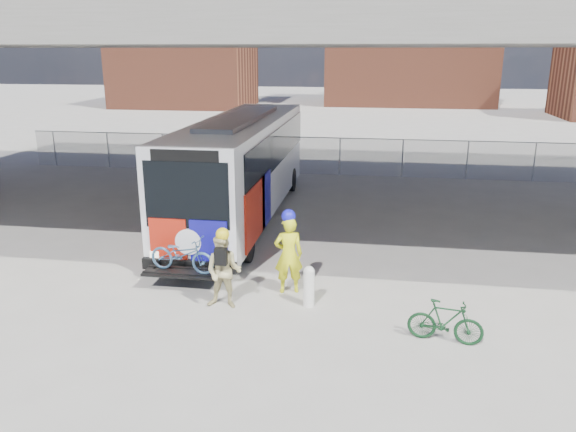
% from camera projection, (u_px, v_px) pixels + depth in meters
% --- Properties ---
extents(ground, '(160.00, 160.00, 0.00)m').
position_uv_depth(ground, '(277.00, 261.00, 16.33)').
color(ground, '#9E9991').
rests_on(ground, ground).
extents(bus, '(2.67, 13.00, 3.69)m').
position_uv_depth(bus, '(242.00, 160.00, 20.03)').
color(bus, silver).
rests_on(bus, ground).
extents(overpass, '(40.00, 16.00, 7.95)m').
position_uv_depth(overpass, '(297.00, 29.00, 18.26)').
color(overpass, '#605E59').
rests_on(overpass, ground).
extents(chainlink_fence, '(30.00, 0.06, 30.00)m').
position_uv_depth(chainlink_fence, '(319.00, 146.00, 27.29)').
color(chainlink_fence, gray).
rests_on(chainlink_fence, ground).
extents(brick_buildings, '(54.00, 22.00, 12.00)m').
position_uv_depth(brick_buildings, '(366.00, 55.00, 60.29)').
color(brick_buildings, brown).
rests_on(brick_buildings, ground).
extents(bollard, '(0.26, 0.26, 1.01)m').
position_uv_depth(bollard, '(309.00, 285.00, 13.30)').
color(bollard, white).
rests_on(bollard, ground).
extents(cyclist_hivis, '(0.82, 0.65, 2.17)m').
position_uv_depth(cyclist_hivis, '(289.00, 253.00, 13.94)').
color(cyclist_hivis, yellow).
rests_on(cyclist_hivis, ground).
extents(cyclist_tan, '(0.88, 0.69, 1.98)m').
position_uv_depth(cyclist_tan, '(224.00, 270.00, 13.13)').
color(cyclist_tan, '#C8BA80').
rests_on(cyclist_tan, ground).
extents(bike_parked, '(1.60, 0.69, 0.93)m').
position_uv_depth(bike_parked, '(445.00, 322.00, 11.65)').
color(bike_parked, '#12391C').
rests_on(bike_parked, ground).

